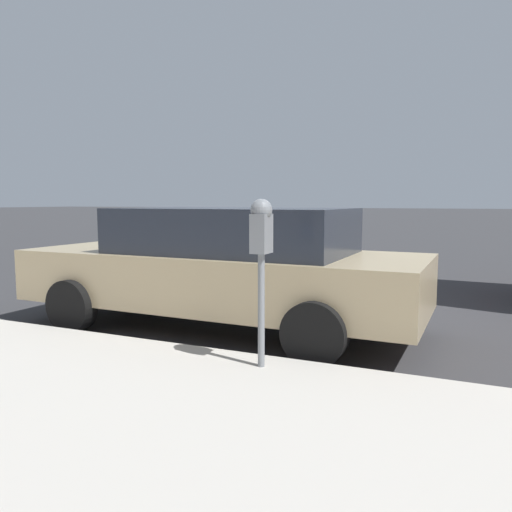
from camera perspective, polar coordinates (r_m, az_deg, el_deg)
ground_plane at (r=7.10m, az=2.61°, el=-6.58°), size 220.00×220.00×0.00m
parking_meter at (r=4.30m, az=0.62°, el=1.88°), size 0.21×0.19×1.48m
car_tan at (r=6.15m, az=-3.79°, el=-1.09°), size 2.10×4.99×1.50m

